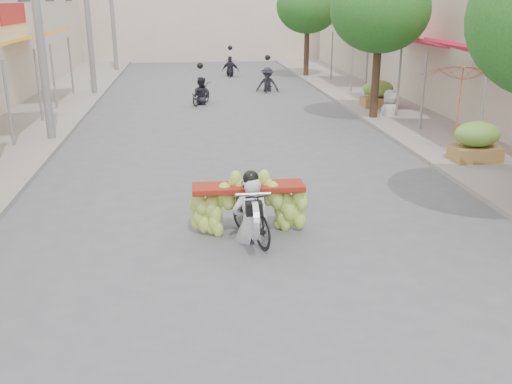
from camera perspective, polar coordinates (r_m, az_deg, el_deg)
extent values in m
plane|color=#535358|center=(7.12, 4.60, -16.90)|extent=(120.00, 120.00, 0.00)
cube|color=gray|center=(21.84, -22.22, 6.56)|extent=(4.00, 60.00, 0.12)
cube|color=gray|center=(22.61, 14.73, 7.70)|extent=(4.00, 60.00, 0.12)
cylinder|color=slate|center=(17.84, -23.52, 7.93)|extent=(0.08, 0.08, 2.55)
cylinder|color=slate|center=(21.27, -20.91, 9.76)|extent=(0.08, 0.08, 2.55)
cube|color=gold|center=(25.39, -20.97, 14.39)|extent=(1.77, 4.00, 0.53)
cylinder|color=slate|center=(23.59, -19.59, 10.68)|extent=(0.08, 0.08, 2.55)
cylinder|color=slate|center=(27.09, -18.02, 11.75)|extent=(0.08, 0.08, 2.55)
cube|color=#A41519|center=(25.58, -23.18, 16.07)|extent=(0.10, 3.50, 0.80)
cube|color=red|center=(17.81, 21.70, 12.96)|extent=(1.77, 4.20, 0.53)
cylinder|color=slate|center=(15.95, 21.61, 7.06)|extent=(0.08, 0.08, 2.55)
cylinder|color=slate|center=(19.32, 16.37, 9.44)|extent=(0.08, 0.08, 2.55)
cube|color=red|center=(23.26, 14.66, 14.70)|extent=(1.77, 4.20, 0.53)
cylinder|color=slate|center=(21.34, 14.09, 10.44)|extent=(0.08, 0.08, 2.55)
cylinder|color=slate|center=(24.90, 11.00, 11.77)|extent=(0.08, 0.08, 2.55)
cube|color=red|center=(28.93, 10.29, 15.67)|extent=(1.77, 4.20, 0.53)
cylinder|color=slate|center=(26.99, 9.58, 12.36)|extent=(0.08, 0.08, 2.55)
cylinder|color=slate|center=(30.64, 7.58, 13.18)|extent=(0.08, 0.08, 2.55)
cube|color=beige|center=(43.68, -5.54, 17.78)|extent=(20.00, 6.00, 7.00)
cylinder|color=slate|center=(18.15, -21.13, 17.09)|extent=(0.24, 0.24, 8.00)
cylinder|color=slate|center=(26.99, -16.57, 17.68)|extent=(0.24, 0.24, 8.00)
cylinder|color=slate|center=(35.90, -14.26, 17.94)|extent=(0.24, 0.24, 8.00)
cylinder|color=#3A2719|center=(20.91, 11.90, 11.34)|extent=(0.28, 0.28, 3.20)
ellipsoid|color=#215D1B|center=(20.75, 12.32, 17.37)|extent=(3.40, 3.40, 2.90)
cylinder|color=#3A2719|center=(32.45, 5.08, 14.15)|extent=(0.28, 0.28, 3.20)
ellipsoid|color=#215D1B|center=(32.35, 5.20, 18.03)|extent=(3.40, 3.40, 2.90)
cube|color=olive|center=(16.00, 21.07, 3.82)|extent=(1.20, 0.80, 0.50)
ellipsoid|color=olive|center=(15.88, 21.32, 5.84)|extent=(1.20, 0.88, 0.66)
cube|color=olive|center=(23.21, 12.04, 8.96)|extent=(1.20, 0.80, 0.50)
ellipsoid|color=olive|center=(23.12, 12.14, 10.37)|extent=(1.20, 0.88, 0.66)
imported|color=black|center=(10.21, -0.57, -2.10)|extent=(0.98, 1.81, 1.02)
cylinder|color=silver|center=(9.57, -0.14, -2.86)|extent=(0.10, 0.66, 0.66)
cube|color=black|center=(9.60, -0.21, -1.65)|extent=(0.28, 0.22, 0.22)
cylinder|color=silver|center=(9.62, -0.28, -0.21)|extent=(0.60, 0.05, 0.05)
cube|color=maroon|center=(10.42, -0.79, 0.48)|extent=(2.05, 0.55, 0.10)
imported|color=silver|center=(9.93, -0.55, 1.63)|extent=(0.66, 0.49, 1.84)
sphere|color=black|center=(9.68, -0.54, 6.63)|extent=(0.28, 0.28, 0.28)
imported|color=#B63D18|center=(16.13, 20.14, 12.04)|extent=(2.52, 2.52, 1.95)
imported|color=silver|center=(21.40, 13.38, 9.92)|extent=(1.04, 0.78, 1.87)
imported|color=black|center=(24.02, -5.53, 9.76)|extent=(1.18, 1.67, 0.88)
imported|color=black|center=(23.92, -5.58, 11.38)|extent=(0.92, 0.77, 1.65)
sphere|color=black|center=(23.87, -5.62, 12.46)|extent=(0.26, 0.26, 0.26)
imported|color=black|center=(27.28, 1.16, 11.15)|extent=(0.95, 1.96, 1.11)
imported|color=black|center=(27.22, 1.16, 12.34)|extent=(1.15, 0.78, 1.65)
sphere|color=black|center=(27.17, 1.17, 13.30)|extent=(0.26, 0.26, 0.26)
imported|color=black|center=(32.93, -2.58, 12.20)|extent=(0.71, 1.55, 0.84)
imported|color=black|center=(32.85, -2.60, 13.42)|extent=(1.02, 0.65, 1.65)
sphere|color=black|center=(32.81, -2.61, 14.21)|extent=(0.26, 0.26, 0.26)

